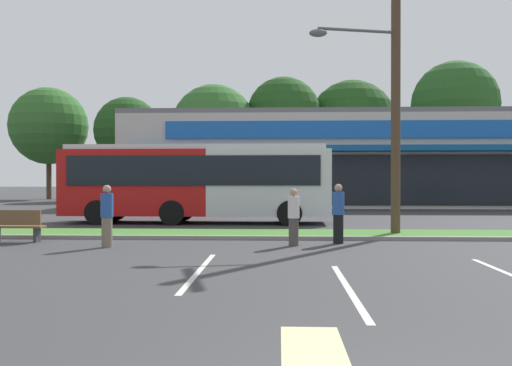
{
  "coord_description": "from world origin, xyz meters",
  "views": [
    {
      "loc": [
        -0.99,
        -4.22,
        1.87
      ],
      "look_at": [
        -1.91,
        18.1,
        1.69
      ],
      "focal_mm": 39.31,
      "sensor_mm": 36.0,
      "label": 1
    }
  ],
  "objects_px": {
    "city_bus": "(197,181)",
    "pedestrian_near_bench": "(338,214)",
    "utility_pole": "(391,84)",
    "bus_stop_bench": "(16,225)",
    "pedestrian_by_pole": "(107,216)",
    "car_1": "(192,200)",
    "pedestrian_mid": "(294,217)"
  },
  "relations": [
    {
      "from": "city_bus",
      "to": "pedestrian_near_bench",
      "type": "height_order",
      "value": "city_bus"
    },
    {
      "from": "utility_pole",
      "to": "bus_stop_bench",
      "type": "height_order",
      "value": "utility_pole"
    },
    {
      "from": "pedestrian_near_bench",
      "to": "pedestrian_by_pole",
      "type": "bearing_deg",
      "value": 143.36
    },
    {
      "from": "utility_pole",
      "to": "city_bus",
      "type": "bearing_deg",
      "value": 143.3
    },
    {
      "from": "utility_pole",
      "to": "bus_stop_bench",
      "type": "xyz_separation_m",
      "value": [
        -11.3,
        -2.02,
        -4.38
      ]
    },
    {
      "from": "car_1",
      "to": "pedestrian_by_pole",
      "type": "relative_size",
      "value": 2.71
    },
    {
      "from": "pedestrian_near_bench",
      "to": "city_bus",
      "type": "bearing_deg",
      "value": 78.59
    },
    {
      "from": "utility_pole",
      "to": "pedestrian_by_pole",
      "type": "bearing_deg",
      "value": -159.3
    },
    {
      "from": "pedestrian_near_bench",
      "to": "pedestrian_by_pole",
      "type": "height_order",
      "value": "pedestrian_near_bench"
    },
    {
      "from": "utility_pole",
      "to": "city_bus",
      "type": "height_order",
      "value": "utility_pole"
    },
    {
      "from": "city_bus",
      "to": "pedestrian_by_pole",
      "type": "relative_size",
      "value": 6.58
    },
    {
      "from": "city_bus",
      "to": "car_1",
      "type": "xyz_separation_m",
      "value": [
        -1.3,
        6.87,
        -1.04
      ]
    },
    {
      "from": "pedestrian_mid",
      "to": "bus_stop_bench",
      "type": "bearing_deg",
      "value": 83.81
    },
    {
      "from": "pedestrian_by_pole",
      "to": "pedestrian_near_bench",
      "type": "bearing_deg",
      "value": 20.97
    },
    {
      "from": "utility_pole",
      "to": "pedestrian_mid",
      "type": "height_order",
      "value": "utility_pole"
    },
    {
      "from": "utility_pole",
      "to": "pedestrian_by_pole",
      "type": "xyz_separation_m",
      "value": [
        -8.25,
        -3.12,
        -4.04
      ]
    },
    {
      "from": "bus_stop_bench",
      "to": "pedestrian_mid",
      "type": "relative_size",
      "value": 1.01
    },
    {
      "from": "city_bus",
      "to": "pedestrian_near_bench",
      "type": "xyz_separation_m",
      "value": [
        5.12,
        -7.2,
        -0.9
      ]
    },
    {
      "from": "city_bus",
      "to": "bus_stop_bench",
      "type": "bearing_deg",
      "value": -119.64
    },
    {
      "from": "pedestrian_near_bench",
      "to": "pedestrian_mid",
      "type": "height_order",
      "value": "pedestrian_near_bench"
    },
    {
      "from": "utility_pole",
      "to": "bus_stop_bench",
      "type": "relative_size",
      "value": 5.68
    },
    {
      "from": "bus_stop_bench",
      "to": "pedestrian_near_bench",
      "type": "distance_m",
      "value": 9.42
    },
    {
      "from": "bus_stop_bench",
      "to": "pedestrian_mid",
      "type": "distance_m",
      "value": 8.14
    },
    {
      "from": "pedestrian_near_bench",
      "to": "pedestrian_mid",
      "type": "relative_size",
      "value": 1.08
    },
    {
      "from": "pedestrian_by_pole",
      "to": "bus_stop_bench",
      "type": "bearing_deg",
      "value": 171.05
    },
    {
      "from": "utility_pole",
      "to": "pedestrian_near_bench",
      "type": "height_order",
      "value": "utility_pole"
    },
    {
      "from": "car_1",
      "to": "pedestrian_by_pole",
      "type": "bearing_deg",
      "value": 90.23
    },
    {
      "from": "utility_pole",
      "to": "car_1",
      "type": "xyz_separation_m",
      "value": [
        -8.31,
        12.09,
        -4.16
      ]
    },
    {
      "from": "utility_pole",
      "to": "car_1",
      "type": "height_order",
      "value": "utility_pole"
    },
    {
      "from": "pedestrian_by_pole",
      "to": "pedestrian_mid",
      "type": "bearing_deg",
      "value": 16.72
    },
    {
      "from": "pedestrian_mid",
      "to": "city_bus",
      "type": "bearing_deg",
      "value": 23.88
    },
    {
      "from": "car_1",
      "to": "pedestrian_near_bench",
      "type": "bearing_deg",
      "value": 114.54
    }
  ]
}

